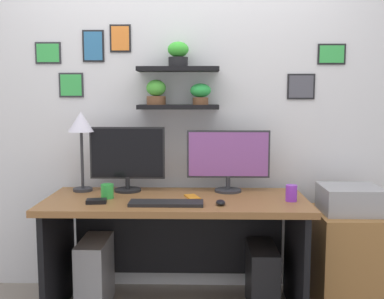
# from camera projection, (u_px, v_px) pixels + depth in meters

# --- Properties ---
(back_wall_assembly) EXTENTS (4.40, 0.24, 2.70)m
(back_wall_assembly) POSITION_uv_depth(u_px,v_px,m) (179.00, 101.00, 3.23)
(back_wall_assembly) COLOR silver
(back_wall_assembly) RESTS_ON ground
(desk) EXTENTS (1.65, 0.68, 0.75)m
(desk) POSITION_uv_depth(u_px,v_px,m) (177.00, 228.00, 2.94)
(desk) COLOR brown
(desk) RESTS_ON ground
(monitor_left) EXTENTS (0.50, 0.18, 0.44)m
(monitor_left) POSITION_uv_depth(u_px,v_px,m) (127.00, 157.00, 3.06)
(monitor_left) COLOR black
(monitor_left) RESTS_ON desk
(monitor_right) EXTENTS (0.55, 0.18, 0.41)m
(monitor_right) POSITION_uv_depth(u_px,v_px,m) (228.00, 158.00, 3.05)
(monitor_right) COLOR #2D2D33
(monitor_right) RESTS_ON desk
(keyboard) EXTENTS (0.44, 0.14, 0.02)m
(keyboard) POSITION_uv_depth(u_px,v_px,m) (166.00, 203.00, 2.69)
(keyboard) COLOR black
(keyboard) RESTS_ON desk
(computer_mouse) EXTENTS (0.06, 0.09, 0.03)m
(computer_mouse) POSITION_uv_depth(u_px,v_px,m) (221.00, 203.00, 2.69)
(computer_mouse) COLOR black
(computer_mouse) RESTS_ON desk
(desk_lamp) EXTENTS (0.18, 0.18, 0.54)m
(desk_lamp) POSITION_uv_depth(u_px,v_px,m) (81.00, 128.00, 3.04)
(desk_lamp) COLOR #2D2D33
(desk_lamp) RESTS_ON desk
(cell_phone) EXTENTS (0.11, 0.15, 0.01)m
(cell_phone) POSITION_uv_depth(u_px,v_px,m) (192.00, 197.00, 2.88)
(cell_phone) COLOR orange
(cell_phone) RESTS_ON desk
(coffee_mug) EXTENTS (0.08, 0.08, 0.09)m
(coffee_mug) POSITION_uv_depth(u_px,v_px,m) (107.00, 191.00, 2.86)
(coffee_mug) COLOR green
(coffee_mug) RESTS_ON desk
(pen_cup) EXTENTS (0.07, 0.07, 0.10)m
(pen_cup) POSITION_uv_depth(u_px,v_px,m) (291.00, 193.00, 2.78)
(pen_cup) COLOR purple
(pen_cup) RESTS_ON desk
(scissors_tray) EXTENTS (0.13, 0.10, 0.02)m
(scissors_tray) POSITION_uv_depth(u_px,v_px,m) (96.00, 201.00, 2.73)
(scissors_tray) COLOR black
(scissors_tray) RESTS_ON desk
(drawer_cabinet) EXTENTS (0.44, 0.50, 0.64)m
(drawer_cabinet) POSITION_uv_depth(u_px,v_px,m) (348.00, 260.00, 2.99)
(drawer_cabinet) COLOR #9E6B38
(drawer_cabinet) RESTS_ON ground
(printer) EXTENTS (0.38, 0.34, 0.17)m
(printer) POSITION_uv_depth(u_px,v_px,m) (351.00, 199.00, 2.94)
(printer) COLOR #9E9EA3
(printer) RESTS_ON drawer_cabinet
(computer_tower_left) EXTENTS (0.18, 0.40, 0.45)m
(computer_tower_left) POSITION_uv_depth(u_px,v_px,m) (95.00, 273.00, 3.00)
(computer_tower_left) COLOR #99999E
(computer_tower_left) RESTS_ON ground
(computer_tower_right) EXTENTS (0.18, 0.40, 0.42)m
(computer_tower_right) POSITION_uv_depth(u_px,v_px,m) (262.00, 278.00, 2.96)
(computer_tower_right) COLOR black
(computer_tower_right) RESTS_ON ground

